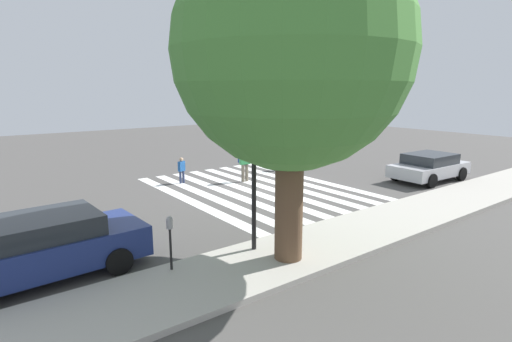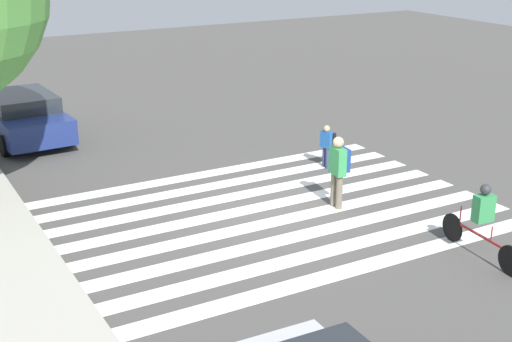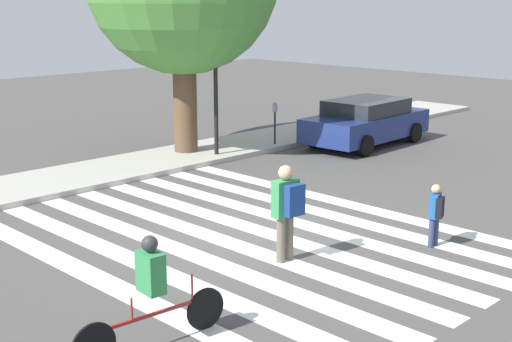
% 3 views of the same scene
% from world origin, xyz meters
% --- Properties ---
extents(ground_plane, '(60.00, 60.00, 0.00)m').
position_xyz_m(ground_plane, '(0.00, 0.00, 0.00)').
color(ground_plane, '#4C4947').
extents(crosswalk_stripes, '(6.95, 10.00, 0.01)m').
position_xyz_m(crosswalk_stripes, '(-0.00, 0.00, 0.00)').
color(crosswalk_stripes, white).
rests_on(crosswalk_stripes, ground_plane).
extents(pedestrian_child_with_backpack, '(0.50, 0.43, 1.74)m').
position_xyz_m(pedestrian_child_with_backpack, '(-0.41, -1.52, 1.02)').
color(pedestrian_child_with_backpack, '#6B6051').
rests_on(pedestrian_child_with_backpack, ground_plane).
extents(pedestrian_adult_tall_backpack, '(0.36, 0.35, 1.20)m').
position_xyz_m(pedestrian_adult_tall_backpack, '(2.11, -2.97, 0.70)').
color(pedestrian_adult_tall_backpack, navy).
rests_on(pedestrian_adult_tall_backpack, ground_plane).
extents(cyclist_far_lane, '(2.32, 0.42, 1.57)m').
position_xyz_m(cyclist_far_lane, '(-4.03, -2.43, 0.86)').
color(cyclist_far_lane, black).
rests_on(cyclist_far_lane, ground_plane).
extents(car_parked_silver_sedan, '(4.65, 2.27, 1.46)m').
position_xyz_m(car_parked_silver_sedan, '(8.97, 3.70, 0.76)').
color(car_parked_silver_sedan, navy).
rests_on(car_parked_silver_sedan, ground_plane).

